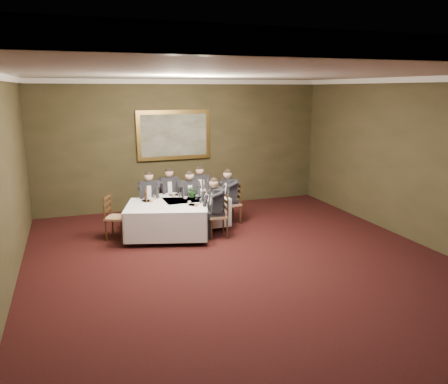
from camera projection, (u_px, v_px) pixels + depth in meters
ground at (254, 274)px, 7.85m from camera, size 10.00×10.00×0.00m
ceiling at (257, 73)px, 7.05m from camera, size 8.00×10.00×0.10m
back_wall at (183, 145)px, 12.04m from camera, size 8.00×0.10×3.50m
right_wall at (439, 166)px, 8.74m from camera, size 0.10×10.00×3.50m
crown_molding at (257, 77)px, 7.06m from camera, size 8.00×10.00×0.12m
table_main at (194, 209)px, 10.43m from camera, size 1.56×1.21×0.67m
table_second at (167, 218)px, 9.69m from camera, size 2.09×1.80×0.67m
chair_main_backleft at (169, 209)px, 11.03m from camera, size 0.45×0.43×1.00m
diner_main_backleft at (169, 201)px, 10.96m from camera, size 0.43×0.49×1.35m
chair_main_backright at (200, 206)px, 11.31m from camera, size 0.52×0.51×1.00m
diner_main_backright at (200, 198)px, 11.25m from camera, size 0.50×0.56×1.35m
chair_main_endleft at (155, 220)px, 10.13m from camera, size 0.46×0.48×1.00m
chair_main_endright at (231, 212)px, 10.81m from camera, size 0.48×0.50×1.00m
diner_main_endright at (230, 203)px, 10.75m from camera, size 0.53×0.47×1.35m
chair_sec_backleft at (150, 214)px, 10.59m from camera, size 0.51×0.49×1.00m
diner_sec_backleft at (150, 205)px, 10.53m from camera, size 0.48×0.55×1.35m
chair_sec_backright at (190, 214)px, 10.65m from camera, size 0.48×0.47×1.00m
diner_sec_backright at (190, 205)px, 10.58m from camera, size 0.45×0.52×1.35m
chair_sec_endright at (218, 224)px, 9.80m from camera, size 0.46×0.48×1.00m
diner_sec_endright at (217, 215)px, 9.74m from camera, size 0.52×0.45×1.35m
chair_sec_endleft at (116, 226)px, 9.67m from camera, size 0.57×0.58×1.00m
centerpiece at (192, 191)px, 10.27m from camera, size 0.29×0.26×0.31m
candlestick at (204, 190)px, 10.37m from camera, size 0.06×0.06×0.41m
place_setting_table_main at (175, 193)px, 10.53m from camera, size 0.33×0.31×0.14m
place_setting_table_second at (149, 199)px, 9.99m from camera, size 0.33×0.31×0.14m
painting at (174, 135)px, 11.83m from camera, size 2.02×0.09×1.34m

